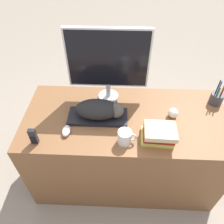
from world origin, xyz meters
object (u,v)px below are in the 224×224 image
at_px(cat, 100,109).
at_px(coffee_mug, 125,137).
at_px(pen_cup, 217,98).
at_px(baseball, 173,113).
at_px(phone, 33,137).
at_px(monitor, 108,61).
at_px(computer_mouse, 66,131).
at_px(keyboard, 98,117).
at_px(book_stack, 159,134).

bearing_deg(cat, coffee_mug, -50.47).
relative_size(pen_cup, baseball, 2.91).
bearing_deg(pen_cup, phone, -161.00).
bearing_deg(monitor, computer_mouse, -124.39).
bearing_deg(keyboard, pen_cup, 12.65).
bearing_deg(book_stack, keyboard, 156.39).
xyz_separation_m(coffee_mug, baseball, (0.34, 0.24, -0.01)).
height_order(computer_mouse, coffee_mug, coffee_mug).
bearing_deg(baseball, keyboard, -176.04).
distance_m(computer_mouse, pen_cup, 1.13).
distance_m(keyboard, book_stack, 0.44).
distance_m(baseball, phone, 0.95).
xyz_separation_m(keyboard, monitor, (0.06, 0.23, 0.31)).
bearing_deg(keyboard, coffee_mug, -47.07).
relative_size(cat, computer_mouse, 3.52).
bearing_deg(cat, pen_cup, 12.96).
xyz_separation_m(computer_mouse, phone, (-0.18, -0.09, 0.04)).
relative_size(cat, monitor, 0.58).
relative_size(baseball, book_stack, 0.33).
height_order(keyboard, monitor, monitor).
height_order(monitor, coffee_mug, monitor).
distance_m(computer_mouse, baseball, 0.75).
relative_size(cat, baseball, 4.68).
relative_size(keyboard, baseball, 5.84).
bearing_deg(baseball, pen_cup, 24.87).
xyz_separation_m(cat, computer_mouse, (-0.22, -0.15, -0.07)).
bearing_deg(phone, cat, 30.46).
bearing_deg(phone, book_stack, 4.29).
distance_m(monitor, pen_cup, 0.86).
bearing_deg(baseball, phone, -163.35).
height_order(phone, book_stack, phone).
bearing_deg(keyboard, phone, -148.13).
relative_size(coffee_mug, book_stack, 0.56).
relative_size(computer_mouse, baseball, 1.33).
bearing_deg(book_stack, phone, -175.71).
relative_size(monitor, baseball, 8.02).
xyz_separation_m(coffee_mug, book_stack, (0.21, 0.03, 0.01)).
xyz_separation_m(monitor, computer_mouse, (-0.26, -0.38, -0.30)).
xyz_separation_m(pen_cup, book_stack, (-0.47, -0.37, 0.01)).
bearing_deg(monitor, baseball, -22.49).
distance_m(coffee_mug, baseball, 0.42).
distance_m(keyboard, coffee_mug, 0.28).
bearing_deg(keyboard, book_stack, -23.61).
bearing_deg(pen_cup, book_stack, -141.67).
bearing_deg(computer_mouse, book_stack, -2.85).
bearing_deg(cat, phone, -149.54).
bearing_deg(computer_mouse, coffee_mug, -8.70).
xyz_separation_m(monitor, coffee_mug, (0.13, -0.44, -0.27)).
height_order(cat, computer_mouse, cat).
distance_m(monitor, computer_mouse, 0.55).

